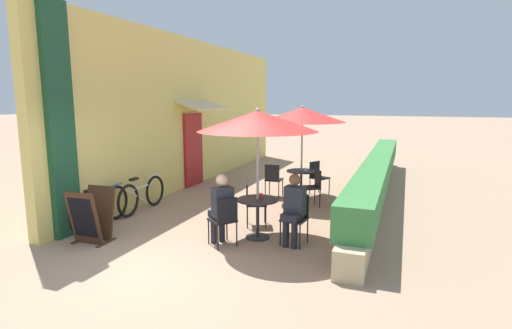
{
  "coord_description": "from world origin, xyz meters",
  "views": [
    {
      "loc": [
        3.4,
        -4.81,
        2.5
      ],
      "look_at": [
        0.15,
        3.76,
        1.0
      ],
      "focal_mm": 28.0,
      "sensor_mm": 36.0,
      "label": 1
    }
  ],
  "objects_px": {
    "bicycle_leaning": "(100,208)",
    "patio_umbrella_mid": "(302,115)",
    "patio_umbrella_near": "(258,121)",
    "cafe_chair_mid_right": "(273,178)",
    "cafe_chair_near_left": "(224,217)",
    "cafe_chair_mid_back": "(313,185)",
    "patio_table_mid": "(301,179)",
    "bicycle_second": "(142,195)",
    "cafe_chair_near_right": "(296,215)",
    "cafe_chair_mid_left": "(318,175)",
    "seated_patron_near_right": "(294,207)",
    "patio_table_near": "(258,210)",
    "menu_board": "(92,216)",
    "coffee_cup_near": "(261,196)",
    "coffee_cup_mid": "(306,170)",
    "cafe_chair_near_back": "(252,200)",
    "seated_patron_near_left": "(221,206)"
  },
  "relations": [
    {
      "from": "bicycle_leaning",
      "to": "patio_umbrella_mid",
      "type": "bearing_deg",
      "value": 45.17
    },
    {
      "from": "patio_umbrella_near",
      "to": "cafe_chair_mid_right",
      "type": "xyz_separation_m",
      "value": [
        -0.7,
        3.01,
        -1.61
      ]
    },
    {
      "from": "cafe_chair_near_left",
      "to": "cafe_chair_mid_back",
      "type": "xyz_separation_m",
      "value": [
        0.83,
        3.15,
        0.0
      ]
    },
    {
      "from": "patio_table_mid",
      "to": "bicycle_second",
      "type": "relative_size",
      "value": 0.43
    },
    {
      "from": "cafe_chair_near_right",
      "to": "bicycle_second",
      "type": "bearing_deg",
      "value": -4.06
    },
    {
      "from": "cafe_chair_mid_left",
      "to": "patio_table_mid",
      "type": "bearing_deg",
      "value": 6.09
    },
    {
      "from": "seated_patron_near_right",
      "to": "bicycle_leaning",
      "type": "relative_size",
      "value": 0.72
    },
    {
      "from": "patio_umbrella_mid",
      "to": "cafe_chair_mid_back",
      "type": "height_order",
      "value": "patio_umbrella_mid"
    },
    {
      "from": "patio_table_near",
      "to": "bicycle_leaning",
      "type": "height_order",
      "value": "bicycle_leaning"
    },
    {
      "from": "menu_board",
      "to": "coffee_cup_near",
      "type": "bearing_deg",
      "value": 23.44
    },
    {
      "from": "cafe_chair_near_right",
      "to": "bicycle_second",
      "type": "distance_m",
      "value": 3.87
    },
    {
      "from": "cafe_chair_mid_back",
      "to": "menu_board",
      "type": "xyz_separation_m",
      "value": [
        -3.11,
        -3.75,
        -0.04
      ]
    },
    {
      "from": "coffee_cup_mid",
      "to": "patio_umbrella_mid",
      "type": "bearing_deg",
      "value": 151.57
    },
    {
      "from": "coffee_cup_near",
      "to": "bicycle_second",
      "type": "xyz_separation_m",
      "value": [
        -3.1,
        0.68,
        -0.4
      ]
    },
    {
      "from": "patio_umbrella_near",
      "to": "bicycle_leaning",
      "type": "bearing_deg",
      "value": -171.5
    },
    {
      "from": "patio_umbrella_near",
      "to": "patio_table_mid",
      "type": "distance_m",
      "value": 3.49
    },
    {
      "from": "cafe_chair_mid_right",
      "to": "cafe_chair_near_right",
      "type": "bearing_deg",
      "value": -66.34
    },
    {
      "from": "patio_umbrella_near",
      "to": "cafe_chair_mid_back",
      "type": "xyz_separation_m",
      "value": [
        0.45,
        2.53,
        -1.61
      ]
    },
    {
      "from": "cafe_chair_mid_back",
      "to": "coffee_cup_mid",
      "type": "height_order",
      "value": "cafe_chair_mid_back"
    },
    {
      "from": "patio_table_near",
      "to": "patio_umbrella_mid",
      "type": "height_order",
      "value": "patio_umbrella_mid"
    },
    {
      "from": "cafe_chair_mid_left",
      "to": "cafe_chair_mid_right",
      "type": "distance_m",
      "value": 1.25
    },
    {
      "from": "cafe_chair_near_left",
      "to": "cafe_chair_mid_right",
      "type": "xyz_separation_m",
      "value": [
        -0.32,
        3.62,
        0.0
      ]
    },
    {
      "from": "coffee_cup_mid",
      "to": "bicycle_leaning",
      "type": "height_order",
      "value": "coffee_cup_mid"
    },
    {
      "from": "patio_umbrella_mid",
      "to": "cafe_chair_mid_left",
      "type": "height_order",
      "value": "patio_umbrella_mid"
    },
    {
      "from": "cafe_chair_mid_right",
      "to": "menu_board",
      "type": "relative_size",
      "value": 0.91
    },
    {
      "from": "coffee_cup_near",
      "to": "cafe_chair_mid_left",
      "type": "height_order",
      "value": "cafe_chair_mid_left"
    },
    {
      "from": "cafe_chair_near_left",
      "to": "cafe_chair_mid_left",
      "type": "height_order",
      "value": "same"
    },
    {
      "from": "patio_umbrella_near",
      "to": "cafe_chair_near_back",
      "type": "bearing_deg",
      "value": 118.73
    },
    {
      "from": "seated_patron_near_right",
      "to": "cafe_chair_near_back",
      "type": "height_order",
      "value": "seated_patron_near_right"
    },
    {
      "from": "patio_table_mid",
      "to": "bicycle_second",
      "type": "xyz_separation_m",
      "value": [
        -3.08,
        -2.35,
        -0.15
      ]
    },
    {
      "from": "seated_patron_near_left",
      "to": "seated_patron_near_right",
      "type": "distance_m",
      "value": 1.24
    },
    {
      "from": "seated_patron_near_left",
      "to": "bicycle_leaning",
      "type": "bearing_deg",
      "value": 125.73
    },
    {
      "from": "patio_table_mid",
      "to": "cafe_chair_near_right",
      "type": "bearing_deg",
      "value": -77.28
    },
    {
      "from": "coffee_cup_mid",
      "to": "bicycle_second",
      "type": "relative_size",
      "value": 0.05
    },
    {
      "from": "seated_patron_near_left",
      "to": "coffee_cup_mid",
      "type": "bearing_deg",
      "value": 27.61
    },
    {
      "from": "seated_patron_near_left",
      "to": "menu_board",
      "type": "distance_m",
      "value": 2.31
    },
    {
      "from": "bicycle_second",
      "to": "cafe_chair_mid_right",
      "type": "bearing_deg",
      "value": 42.08
    },
    {
      "from": "coffee_cup_mid",
      "to": "bicycle_second",
      "type": "bearing_deg",
      "value": -144.69
    },
    {
      "from": "patio_table_mid",
      "to": "menu_board",
      "type": "distance_m",
      "value": 5.09
    },
    {
      "from": "seated_patron_near_left",
      "to": "cafe_chair_near_back",
      "type": "relative_size",
      "value": 1.44
    },
    {
      "from": "patio_table_mid",
      "to": "patio_umbrella_mid",
      "type": "xyz_separation_m",
      "value": [
        0.0,
        0.0,
        1.61
      ]
    },
    {
      "from": "bicycle_leaning",
      "to": "bicycle_second",
      "type": "distance_m",
      "value": 1.22
    },
    {
      "from": "bicycle_leaning",
      "to": "seated_patron_near_right",
      "type": "bearing_deg",
      "value": 1.82
    },
    {
      "from": "bicycle_second",
      "to": "cafe_chair_near_right",
      "type": "bearing_deg",
      "value": -12.98
    },
    {
      "from": "cafe_chair_mid_right",
      "to": "menu_board",
      "type": "height_order",
      "value": "menu_board"
    },
    {
      "from": "patio_umbrella_mid",
      "to": "bicycle_second",
      "type": "relative_size",
      "value": 1.36
    },
    {
      "from": "menu_board",
      "to": "cafe_chair_near_left",
      "type": "bearing_deg",
      "value": 12.68
    },
    {
      "from": "patio_table_near",
      "to": "patio_umbrella_mid",
      "type": "relative_size",
      "value": 0.32
    },
    {
      "from": "cafe_chair_near_back",
      "to": "coffee_cup_mid",
      "type": "relative_size",
      "value": 9.67
    },
    {
      "from": "patio_table_near",
      "to": "cafe_chair_near_back",
      "type": "distance_m",
      "value": 0.72
    }
  ]
}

